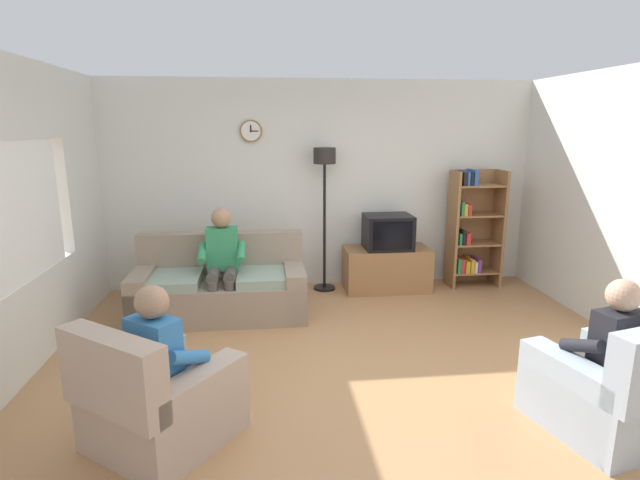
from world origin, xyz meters
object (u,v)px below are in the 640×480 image
(couch, at_px, (221,288))
(tv_stand, at_px, (386,269))
(floor_lamp, at_px, (325,180))
(person_in_right_armchair, at_px, (605,346))
(tv, at_px, (388,232))
(person_in_left_armchair, at_px, (166,355))
(person_on_couch, at_px, (222,258))
(bookshelf, at_px, (471,229))
(armchair_near_bookshelf, at_px, (610,393))
(armchair_near_window, at_px, (159,403))

(couch, distance_m, tv_stand, 2.20)
(floor_lamp, relative_size, person_in_right_armchair, 1.65)
(floor_lamp, height_order, person_in_right_armchair, floor_lamp)
(tv, bearing_deg, person_in_left_armchair, -127.73)
(person_on_couch, height_order, person_in_right_armchair, person_on_couch)
(bookshelf, relative_size, armchair_near_bookshelf, 1.50)
(armchair_near_window, relative_size, person_in_left_armchair, 1.06)
(couch, relative_size, armchair_near_window, 1.60)
(couch, height_order, armchair_near_bookshelf, same)
(person_in_left_armchair, bearing_deg, tv, 52.27)
(tv, height_order, person_in_right_armchair, person_in_right_armchair)
(tv_stand, xyz_separation_m, floor_lamp, (-0.81, 0.10, 1.17))
(bookshelf, bearing_deg, person_on_couch, -164.98)
(armchair_near_bookshelf, xyz_separation_m, person_in_left_armchair, (-3.06, 0.30, 0.32))
(tv, bearing_deg, tv_stand, 90.00)
(tv, xyz_separation_m, armchair_near_window, (-2.32, -2.99, -0.49))
(floor_lamp, height_order, person_on_couch, floor_lamp)
(tv_stand, bearing_deg, armchair_near_bookshelf, -76.22)
(tv_stand, xyz_separation_m, person_on_couch, (-2.05, -0.79, 0.42))
(bookshelf, height_order, person_in_right_armchair, bookshelf)
(tv, bearing_deg, person_in_right_armchair, -76.12)
(tv, xyz_separation_m, person_in_left_armchair, (-2.26, -2.92, -0.18))
(tv, bearing_deg, person_on_couch, -159.55)
(tv, bearing_deg, armchair_near_bookshelf, -76.12)
(tv_stand, xyz_separation_m, bookshelf, (1.16, 0.07, 0.50))
(couch, height_order, tv, tv)
(tv_stand, relative_size, person_on_couch, 0.89)
(armchair_near_bookshelf, bearing_deg, person_in_right_armchair, 103.78)
(couch, relative_size, armchair_near_bookshelf, 1.82)
(tv_stand, relative_size, armchair_near_window, 0.93)
(couch, xyz_separation_m, tv_stand, (2.09, 0.68, -0.03))
(floor_lamp, bearing_deg, tv, -8.68)
(tv, relative_size, person_on_couch, 0.48)
(armchair_near_bookshelf, distance_m, person_on_couch, 3.78)
(person_on_couch, relative_size, person_in_right_armchair, 1.11)
(floor_lamp, relative_size, person_on_couch, 1.49)
(person_on_couch, xyz_separation_m, person_in_right_armchair, (2.83, -2.37, -0.09))
(couch, height_order, floor_lamp, floor_lamp)
(tv_stand, relative_size, tv, 1.83)
(tv_stand, height_order, person_in_left_armchair, person_in_left_armchair)
(couch, bearing_deg, person_on_couch, -68.93)
(couch, bearing_deg, floor_lamp, 31.20)
(tv, height_order, armchair_near_window, tv)
(couch, bearing_deg, bookshelf, 13.01)
(floor_lamp, height_order, person_in_left_armchair, floor_lamp)
(couch, distance_m, person_in_right_armchair, 3.80)
(bookshelf, xyz_separation_m, person_in_left_armchair, (-3.42, -3.02, -0.17))
(floor_lamp, relative_size, armchair_near_window, 1.56)
(tv_stand, distance_m, floor_lamp, 1.43)
(bookshelf, height_order, person_in_left_armchair, bookshelf)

